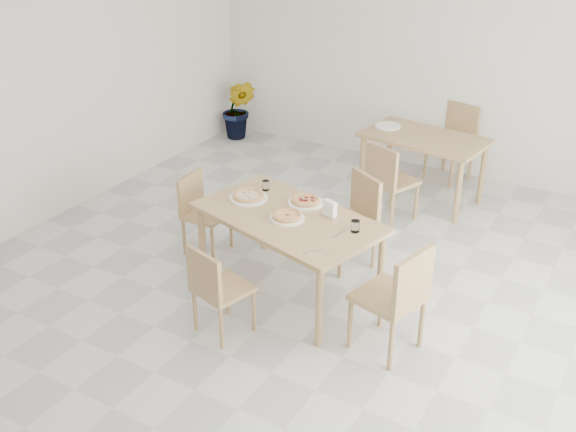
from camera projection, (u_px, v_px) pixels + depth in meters
The scene contains 21 objects.
main_table at pixel (288, 224), 5.67m from camera, with size 1.75×1.26×0.75m.
chair_south at pixel (216, 286), 5.21m from camera, with size 0.48×0.48×0.79m.
chair_north at pixel (355, 214), 6.21m from camera, with size 0.59×0.59×0.87m.
chair_west at pixel (200, 207), 6.46m from camera, with size 0.40×0.40×0.77m.
chair_east at pixel (398, 294), 4.98m from camera, with size 0.55×0.55×0.92m.
plate_margherita at pixel (287, 218), 5.58m from camera, with size 0.29×0.29×0.02m, color white.
plate_mushroom at pixel (248, 198), 5.93m from camera, with size 0.34×0.34×0.02m, color white.
plate_pepperoni at pixel (305, 203), 5.84m from camera, with size 0.31×0.31×0.02m, color white.
pizza_margherita at pixel (287, 216), 5.57m from camera, with size 0.32×0.32×0.03m.
pizza_mushroom at pixel (248, 196), 5.91m from camera, with size 0.30×0.30×0.03m.
pizza_pepperoni at pixel (305, 200), 5.83m from camera, with size 0.28×0.28×0.03m.
tumbler_a at pixel (355, 226), 5.37m from camera, with size 0.07×0.07×0.10m, color white.
tumbler_b at pixel (266, 185), 6.08m from camera, with size 0.07×0.07×0.09m, color white.
napkin_holder at pixel (330, 209), 5.59m from camera, with size 0.14×0.10×0.15m.
fork_a at pixel (340, 234), 5.34m from camera, with size 0.02×0.19×0.01m, color silver.
fork_b at pixel (313, 252), 5.09m from camera, with size 0.01×0.17×0.01m, color silver.
second_table at pixel (424, 144), 7.40m from camera, with size 1.40×0.91×0.75m.
chair_back_s at pixel (388, 177), 6.98m from camera, with size 0.55×0.55×0.86m.
chair_back_n at pixel (455, 137), 8.00m from camera, with size 0.56×0.56×0.90m.
plate_empty at pixel (388, 126), 7.63m from camera, with size 0.29×0.29×0.02m, color white.
potted_plant at pixel (239, 109), 9.27m from camera, with size 0.46×0.37×0.84m, color #2C671E.
Camera 1 is at (2.48, -4.19, 3.30)m, focal length 42.00 mm.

